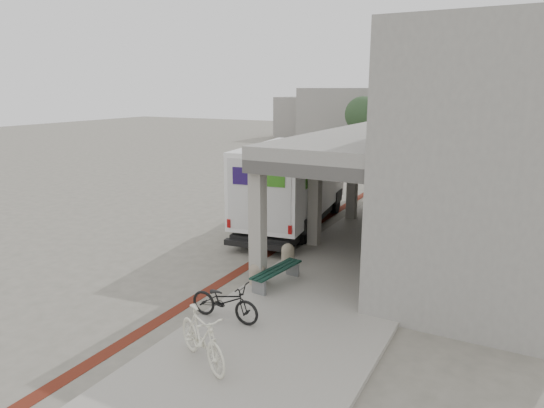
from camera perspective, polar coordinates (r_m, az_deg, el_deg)
The scene contains 14 objects.
ground at distance 17.75m, azimuth -1.96°, elevation -4.53°, with size 120.00×120.00×0.00m, color #686459.
bike_lane_stripe at distance 19.01m, azimuth 3.67°, elevation -3.30°, with size 0.35×40.00×0.01m, color #591D11.
sidewalk at distance 16.21m, azimuth 10.47°, elevation -6.30°, with size 4.40×28.00×0.12m, color gray.
transit_building at distance 19.29m, azimuth 23.14°, elevation 6.21°, with size 7.60×17.00×7.00m.
distant_backdrop at distance 51.82m, azimuth 15.59°, elevation 9.92°, with size 28.00×10.00×6.50m.
tree_left at distance 44.74m, azimuth 10.62°, elevation 10.30°, with size 3.20×3.20×4.80m.
tree_mid at distance 45.14m, azimuth 20.03°, elevation 9.76°, with size 3.20×3.20×4.80m.
fedex_truck at distance 19.37m, azimuth 2.54°, elevation 2.53°, with size 3.44×8.21×3.40m.
bench at distance 13.67m, azimuth 0.54°, elevation -8.13°, with size 0.68×2.01×0.46m.
bollard_near at distance 13.71m, azimuth -1.76°, elevation -8.05°, with size 0.44×0.44×0.67m.
bollard_far at distance 15.34m, azimuth 1.88°, elevation -5.77°, with size 0.41×0.41×0.62m.
utility_cabinet at distance 19.97m, azimuth 15.48°, elevation -0.94°, with size 0.50×0.67×1.12m, color gray.
bicycle_black at distance 11.71m, azimuth -5.58°, elevation -11.27°, with size 0.63×1.81×0.95m, color black.
bicycle_cream at distance 10.01m, azimuth -8.24°, elevation -15.27°, with size 0.54×1.90×1.14m, color silver.
Camera 1 is at (8.45, -14.61, 5.48)m, focal length 32.00 mm.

